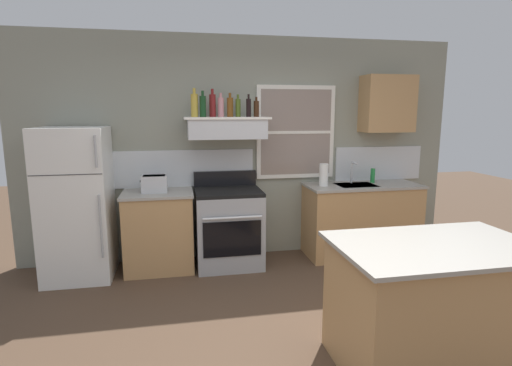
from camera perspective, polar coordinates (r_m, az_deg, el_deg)
The scene contains 21 objects.
ground_plane at distance 3.34m, azimuth 5.24°, elevation -22.69°, with size 16.00×16.00×0.00m, color #4C3828.
back_wall at distance 5.00m, azimuth -1.36°, elevation 4.91°, with size 5.40×0.11×2.70m.
refrigerator at distance 4.76m, azimuth -24.08°, elevation -2.72°, with size 0.70×0.72×1.65m.
counter_left_of_stove at distance 4.79m, azimuth -13.58°, elevation -6.56°, with size 0.79×0.63×0.91m.
toaster at distance 4.65m, azimuth -14.21°, elevation -0.07°, with size 0.30×0.20×0.19m.
stove_range at distance 4.78m, azimuth -3.92°, elevation -6.23°, with size 0.76×0.69×1.09m.
range_hood_shelf at distance 4.68m, azimuth -4.24°, elevation 7.85°, with size 0.96×0.52×0.24m.
bottle_champagne_gold_foil at distance 4.62m, azimuth -8.72°, elevation 10.89°, with size 0.08×0.08×0.32m.
bottle_dark_green_wine at distance 4.61m, azimuth -7.55°, elevation 10.78°, with size 0.07×0.07×0.29m.
bottle_red_label_wine at distance 4.71m, azimuth -6.19°, elevation 10.93°, with size 0.07×0.07×0.32m.
bottle_rose_pink at distance 4.70m, azimuth -5.01°, elevation 10.71°, with size 0.07×0.07×0.27m.
bottle_amber_wine at distance 4.71m, azimuth -3.70°, elevation 10.73°, with size 0.07×0.07×0.27m.
bottle_olive_oil_square at distance 4.75m, azimuth -2.57°, elevation 10.66°, with size 0.06×0.06×0.26m.
bottle_balsamic_dark at distance 4.68m, azimuth -1.06°, elevation 10.68°, with size 0.06×0.06×0.26m.
bottle_brown_stout at distance 4.72m, azimuth 0.05°, elevation 10.52°, with size 0.06×0.06×0.23m.
counter_right_with_sink at distance 5.29m, azimuth 14.69°, elevation -5.00°, with size 1.43×0.63×0.91m.
sink_faucet at distance 5.21m, azimuth 13.55°, elevation 1.87°, with size 0.03×0.17×0.28m.
paper_towel_roll at distance 4.97m, azimuth 9.59°, elevation 1.15°, with size 0.11×0.11×0.27m, color white.
dish_soap_bottle at distance 5.35m, azimuth 16.22°, elevation 1.03°, with size 0.06×0.06×0.18m, color #268C3F.
kitchen_island at distance 3.21m, azimuth 23.78°, elevation -15.61°, with size 1.40×0.90×0.91m.
upper_cabinet_right at distance 5.40m, azimuth 18.13°, elevation 10.61°, with size 0.64×0.32×0.70m.
Camera 1 is at (-0.82, -2.69, 1.81)m, focal length 28.20 mm.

